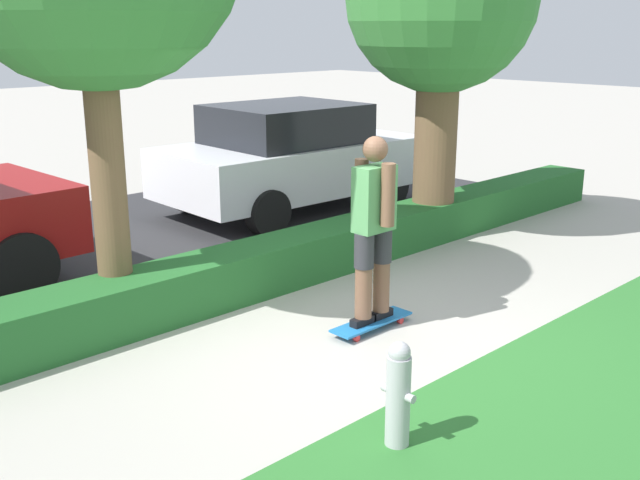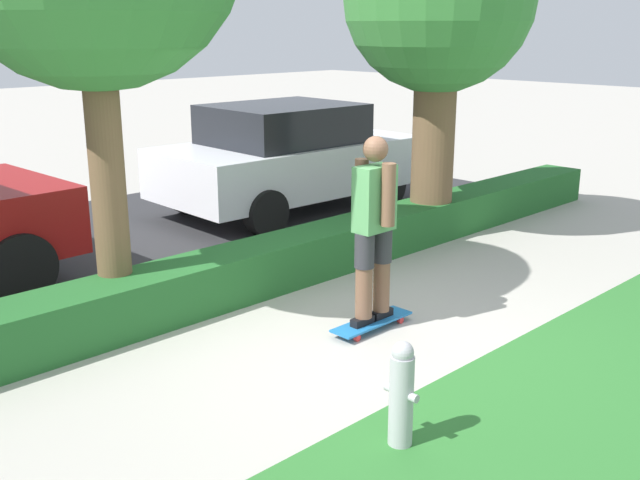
% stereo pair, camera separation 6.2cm
% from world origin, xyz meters
% --- Properties ---
extents(ground_plane, '(60.00, 60.00, 0.00)m').
position_xyz_m(ground_plane, '(0.00, 0.00, 0.00)').
color(ground_plane, '#ADA89E').
extents(street_asphalt, '(13.16, 5.00, 0.01)m').
position_xyz_m(street_asphalt, '(0.00, 4.20, 0.00)').
color(street_asphalt, '#2D2D30').
rests_on(street_asphalt, ground_plane).
extents(hedge_row, '(13.16, 0.60, 0.50)m').
position_xyz_m(hedge_row, '(0.00, 1.60, 0.25)').
color(hedge_row, '#236028').
rests_on(hedge_row, ground_plane).
extents(skateboard, '(0.88, 0.24, 0.08)m').
position_xyz_m(skateboard, '(0.23, 0.06, 0.07)').
color(skateboard, '#1E6BAD').
rests_on(skateboard, ground_plane).
extents(skater_person, '(0.50, 0.44, 1.70)m').
position_xyz_m(skater_person, '(0.23, 0.06, 0.99)').
color(skater_person, black).
rests_on(skater_person, skateboard).
extents(tree_mid, '(2.33, 2.33, 4.21)m').
position_xyz_m(tree_mid, '(3.08, 1.59, 2.95)').
color(tree_mid, brown).
rests_on(tree_mid, ground_plane).
extents(parked_car_middle, '(4.01, 2.05, 1.59)m').
position_xyz_m(parked_car_middle, '(2.80, 4.05, 0.82)').
color(parked_car_middle, silver).
rests_on(parked_car_middle, ground_plane).
extents(fire_hydrant, '(0.16, 0.26, 0.74)m').
position_xyz_m(fire_hydrant, '(-1.11, -1.39, 0.37)').
color(fire_hydrant, '#ADADB2').
rests_on(fire_hydrant, ground_plane).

